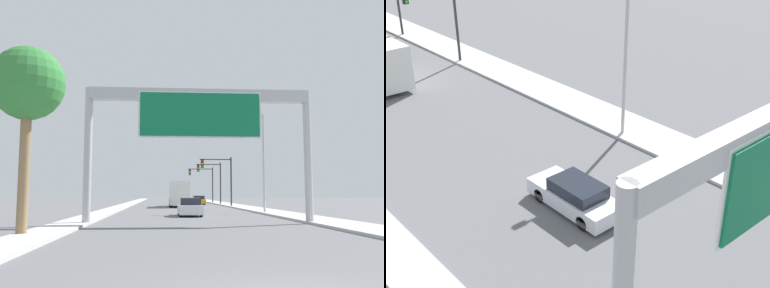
# 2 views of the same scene
# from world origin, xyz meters

# --- Properties ---
(sidewalk_right) EXTENTS (3.00, 120.00, 0.15)m
(sidewalk_right) POSITION_xyz_m (7.75, 60.00, 0.07)
(sidewalk_right) COLOR #B7B7B7
(sidewalk_right) RESTS_ON ground
(median_strip_left) EXTENTS (2.00, 120.00, 0.15)m
(median_strip_left) POSITION_xyz_m (-7.25, 60.00, 0.07)
(median_strip_left) COLOR #B7B7B7
(median_strip_left) RESTS_ON ground
(sign_gantry) EXTENTS (13.35, 0.73, 7.89)m
(sign_gantry) POSITION_xyz_m (0.00, 17.89, 6.24)
(sign_gantry) COLOR #B2B2B7
(sign_gantry) RESTS_ON ground
(car_mid_center) EXTENTS (1.76, 4.53, 1.41)m
(car_mid_center) POSITION_xyz_m (0.00, 26.85, 0.67)
(car_mid_center) COLOR silver
(car_mid_center) RESTS_ON ground
(car_near_center) EXTENTS (1.88, 4.65, 1.36)m
(car_near_center) POSITION_xyz_m (3.50, 59.41, 0.65)
(car_near_center) COLOR gold
(car_near_center) RESTS_ON ground
(truck_box_primary) EXTENTS (2.34, 8.98, 3.21)m
(truck_box_primary) POSITION_xyz_m (0.00, 48.27, 1.63)
(truck_box_primary) COLOR navy
(truck_box_primary) RESTS_ON ground
(traffic_light_near_intersection) EXTENTS (4.16, 0.32, 6.39)m
(traffic_light_near_intersection) POSITION_xyz_m (5.47, 48.00, 4.28)
(traffic_light_near_intersection) COLOR #2D2D30
(traffic_light_near_intersection) RESTS_ON ground
(traffic_light_mid_block) EXTENTS (3.79, 0.32, 6.40)m
(traffic_light_mid_block) POSITION_xyz_m (5.60, 58.00, 4.26)
(traffic_light_mid_block) COLOR #2D2D30
(traffic_light_mid_block) RESTS_ON ground
(traffic_light_far_intersection) EXTENTS (4.47, 0.32, 6.25)m
(traffic_light_far_intersection) POSITION_xyz_m (5.35, 68.00, 4.22)
(traffic_light_far_intersection) COLOR #2D2D30
(traffic_light_far_intersection) RESTS_ON ground
(palm_tree_foreground) EXTENTS (3.14, 3.14, 8.00)m
(palm_tree_foreground) POSITION_xyz_m (-7.93, 11.45, 6.30)
(palm_tree_foreground) COLOR #8C704C
(palm_tree_foreground) RESTS_ON ground
(street_lamp_right) EXTENTS (2.31, 0.28, 8.86)m
(street_lamp_right) POSITION_xyz_m (6.59, 30.65, 5.17)
(street_lamp_right) COLOR #B2B2B7
(street_lamp_right) RESTS_ON ground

